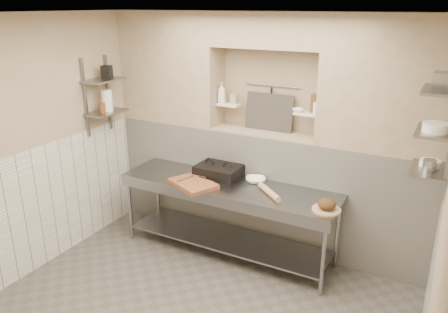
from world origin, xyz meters
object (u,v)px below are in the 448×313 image
Objects in this scene: rolling_pin at (269,192)px; bread_loaf at (327,204)px; jug_left at (107,100)px; bowl_alcove at (298,110)px; prep_table at (227,205)px; bottle_soap at (222,93)px; cutting_board at (193,184)px; mixing_bowl at (256,180)px; panini_press at (219,171)px.

bread_loaf is at bearing -7.38° from rolling_pin.
bowl_alcove is at bearing 16.50° from jug_left.
rolling_pin is (0.54, -0.03, 0.29)m from prep_table.
bottle_soap is 0.96× the size of jug_left.
bread_loaf is (1.19, -0.12, 0.33)m from prep_table.
cutting_board is 0.88m from rolling_pin.
prep_table is 10.17× the size of bottle_soap.
prep_table is 11.37× the size of mixing_bowl.
bowl_alcove is at bearing -0.25° from bottle_soap.
bottle_soap reaches higher than cutting_board.
bread_loaf is 1.45× the size of bowl_alcove.
bottle_soap reaches higher than rolling_pin.
prep_table is 5.92× the size of rolling_pin.
bread_loaf is at bearing -0.12° from jug_left.
bottle_soap is (-0.63, 0.33, 0.91)m from mixing_bowl.
jug_left is (-2.16, -0.08, 0.81)m from rolling_pin.
panini_press is 1.64m from jug_left.
prep_table is at bearing -39.23° from panini_press.
bread_loaf is at bearing -11.10° from panini_press.
jug_left is (-1.42, -0.28, 0.77)m from panini_press.
mixing_bowl is (0.26, 0.22, 0.29)m from prep_table.
prep_table is 20.52× the size of bowl_alcove.
mixing_bowl is at bearing 40.34° from prep_table.
jug_left is (-1.62, -0.11, 1.10)m from prep_table.
rolling_pin is 1.41m from bottle_soap.
bowl_alcove reaches higher than cutting_board.
cutting_board is at bearing -4.28° from jug_left.
bowl_alcove is 0.47× the size of jug_left.
rolling_pin is at bearing -32.99° from bottle_soap.
rolling_pin is (0.74, -0.20, -0.04)m from panini_press.
rolling_pin is 3.47× the size of bowl_alcove.
rolling_pin is at bearing -3.53° from prep_table.
rolling_pin is 2.30m from jug_left.
prep_table is 1.37m from bottle_soap.
bread_loaf is (1.52, 0.09, 0.05)m from cutting_board.
rolling_pin reaches higher than prep_table.
jug_left is at bearing -163.50° from bowl_alcove.
mixing_bowl is at bearing -27.84° from bottle_soap.
bottle_soap is at bearing 113.76° from panini_press.
cutting_board is (-0.33, -0.21, 0.28)m from prep_table.
panini_press is 2.30× the size of mixing_bowl.
cutting_board is 1.99× the size of jug_left.
jug_left is at bearing -176.03° from prep_table.
mixing_bowl is at bearing 160.00° from bread_loaf.
bottle_soap is 0.99m from bowl_alcove.
bowl_alcove is at bearing 42.93° from mixing_bowl.
cutting_board is at bearing -87.03° from bottle_soap.
jug_left is (-1.29, 0.10, 0.82)m from cutting_board.
bottle_soap reaches higher than jug_left.
mixing_bowl is at bearing -137.07° from bowl_alcove.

